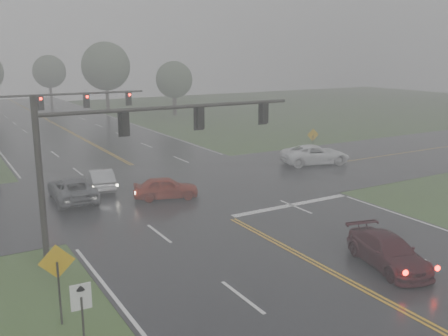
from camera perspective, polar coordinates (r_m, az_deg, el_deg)
main_road at (r=33.28m, az=-4.42°, el=-2.99°), size 18.00×160.00×0.02m
cross_street at (r=35.02m, az=-5.88°, el=-2.20°), size 120.00×14.00×0.02m
stop_bar at (r=31.04m, az=7.73°, el=-4.27°), size 8.50×0.50×0.01m
sedan_maroon at (r=23.49m, az=18.13°, el=-10.64°), size 3.04×5.06×1.37m
sedan_red at (r=32.42m, az=-6.64°, el=-3.48°), size 4.46×2.93×1.41m
sedan_silver at (r=35.40m, az=-13.86°, el=-2.36°), size 2.20×4.53×1.43m
car_grey at (r=33.22m, az=-16.87°, el=-3.56°), size 2.70×5.41×1.47m
pickup_white at (r=42.75m, az=10.34°, el=0.45°), size 6.27×4.14×1.60m
signal_gantry_near at (r=24.03m, az=-10.86°, el=3.35°), size 13.42×0.33×7.44m
signal_gantry_far at (r=40.62m, az=-19.97°, el=6.09°), size 11.83×0.35×6.84m
sign_diamond_west at (r=18.13m, az=-18.48°, el=-11.12°), size 1.21×0.18×2.92m
sign_arrow_white at (r=15.61m, az=-15.93°, el=-15.34°), size 0.60×0.11×2.71m
sign_diamond_east at (r=44.53m, az=10.12°, el=3.35°), size 1.11×0.22×2.70m
tree_ne_a at (r=79.54m, az=-13.35°, el=11.25°), size 7.36×7.36×10.80m
tree_e_near at (r=75.03m, az=-5.73°, el=10.00°), size 5.43×5.43×7.98m
tree_n_far at (r=97.88m, az=-19.34°, el=10.36°), size 5.96×5.96×8.75m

